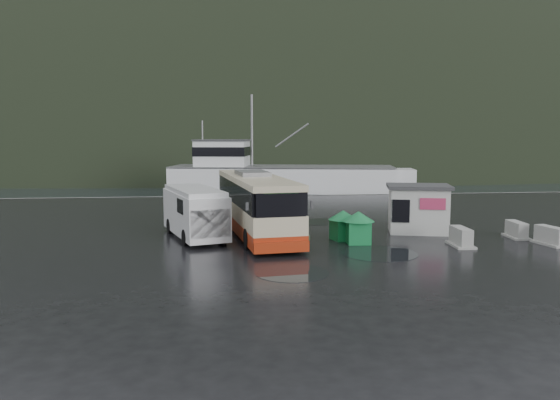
{
  "coord_description": "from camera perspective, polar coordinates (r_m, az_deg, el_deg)",
  "views": [
    {
      "loc": [
        -3.88,
        -26.56,
        5.19
      ],
      "look_at": [
        -0.75,
        2.57,
        1.7
      ],
      "focal_mm": 35.0,
      "sensor_mm": 36.0,
      "label": 1
    }
  ],
  "objects": [
    {
      "name": "ground",
      "position": [
        27.34,
        2.15,
        -4.16
      ],
      "size": [
        160.0,
        160.0,
        0.0
      ],
      "primitive_type": "plane",
      "color": "black",
      "rests_on": "ground"
    },
    {
      "name": "fishing_trawler",
      "position": [
        56.67,
        0.2,
        1.54
      ],
      "size": [
        27.56,
        10.69,
        10.77
      ],
      "primitive_type": null,
      "rotation": [
        0.0,
        0.0,
        -0.18
      ],
      "color": "silver",
      "rests_on": "ground"
    },
    {
      "name": "dome_tent",
      "position": [
        25.05,
        0.85,
        -5.17
      ],
      "size": [
        2.0,
        2.8,
        1.1
      ],
      "primitive_type": null,
      "rotation": [
        0.0,
        0.0,
        0.0
      ],
      "color": "#2A341F",
      "rests_on": "ground"
    },
    {
      "name": "jersey_barrier_a",
      "position": [
        27.1,
        18.34,
        -4.6
      ],
      "size": [
        0.97,
        1.81,
        0.88
      ],
      "primitive_type": null,
      "rotation": [
        0.0,
        0.0,
        -0.05
      ],
      "color": "#999993",
      "rests_on": "ground"
    },
    {
      "name": "quay_edge",
      "position": [
        47.01,
        -1.35,
        0.46
      ],
      "size": [
        160.0,
        0.6,
        1.5
      ],
      "primitive_type": "cube",
      "color": "#999993",
      "rests_on": "ground"
    },
    {
      "name": "coach_bus",
      "position": [
        28.99,
        -2.52,
        -3.53
      ],
      "size": [
        4.39,
        11.91,
        3.29
      ],
      "primitive_type": null,
      "rotation": [
        0.0,
        0.0,
        0.13
      ],
      "color": "#C6B896",
      "rests_on": "ground"
    },
    {
      "name": "white_van",
      "position": [
        28.23,
        -8.85,
        -3.88
      ],
      "size": [
        3.78,
        6.45,
        2.55
      ],
      "primitive_type": null,
      "rotation": [
        0.0,
        0.0,
        0.29
      ],
      "color": "silver",
      "rests_on": "ground"
    },
    {
      "name": "headland",
      "position": [
        276.95,
        -3.26,
        5.72
      ],
      "size": [
        780.0,
        540.0,
        570.0
      ],
      "primitive_type": "ellipsoid",
      "color": "black",
      "rests_on": "ground"
    },
    {
      "name": "jersey_barrier_b",
      "position": [
        30.28,
        23.44,
        -3.64
      ],
      "size": [
        0.95,
        1.72,
        0.83
      ],
      "primitive_type": null,
      "rotation": [
        0.0,
        0.0,
        -0.07
      ],
      "color": "#999993",
      "rests_on": "ground"
    },
    {
      "name": "waste_bin_left",
      "position": [
        27.41,
        6.58,
        -4.17
      ],
      "size": [
        1.3,
        1.3,
        1.49
      ],
      "primitive_type": null,
      "rotation": [
        0.0,
        0.0,
        0.25
      ],
      "color": "#15783C",
      "rests_on": "ground"
    },
    {
      "name": "harbor_water",
      "position": [
        136.71,
        -4.5,
        4.61
      ],
      "size": [
        300.0,
        180.0,
        0.02
      ],
      "primitive_type": "cube",
      "color": "black",
      "rests_on": "ground"
    },
    {
      "name": "jersey_barrier_c",
      "position": [
        29.09,
        26.38,
        -4.2
      ],
      "size": [
        1.14,
        1.86,
        0.87
      ],
      "primitive_type": null,
      "rotation": [
        0.0,
        0.0,
        0.17
      ],
      "color": "#999993",
      "rests_on": "ground"
    },
    {
      "name": "puddles",
      "position": [
        25.73,
        6.07,
        -4.87
      ],
      "size": [
        7.37,
        14.69,
        0.01
      ],
      "color": "black",
      "rests_on": "ground"
    },
    {
      "name": "ticket_kiosk",
      "position": [
        30.27,
        14.16,
        -3.29
      ],
      "size": [
        3.78,
        3.2,
        2.56
      ],
      "primitive_type": null,
      "rotation": [
        0.0,
        0.0,
        -0.24
      ],
      "color": "#BBBBB6",
      "rests_on": "ground"
    },
    {
      "name": "waste_bin_right",
      "position": [
        26.65,
        8.14,
        -4.51
      ],
      "size": [
        1.17,
        1.17,
        1.56
      ],
      "primitive_type": null,
      "rotation": [
        0.0,
        0.0,
        -0.05
      ],
      "color": "#15783C",
      "rests_on": "ground"
    }
  ]
}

